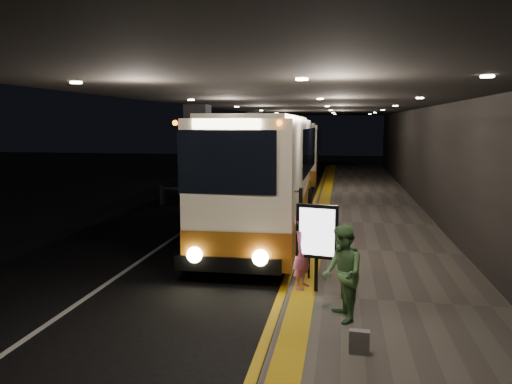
% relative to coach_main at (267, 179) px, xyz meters
% --- Properties ---
extents(ground, '(90.00, 90.00, 0.00)m').
position_rel_coach_main_xyz_m(ground, '(-1.08, -3.53, -1.85)').
color(ground, black).
extents(lane_line_white, '(0.12, 50.00, 0.01)m').
position_rel_coach_main_xyz_m(lane_line_white, '(-2.88, 1.47, -1.85)').
color(lane_line_white, silver).
rests_on(lane_line_white, ground).
extents(kerb_stripe_yellow, '(0.18, 50.00, 0.01)m').
position_rel_coach_main_xyz_m(kerb_stripe_yellow, '(1.27, 1.47, -1.85)').
color(kerb_stripe_yellow, gold).
rests_on(kerb_stripe_yellow, ground).
extents(sidewalk, '(4.50, 50.00, 0.15)m').
position_rel_coach_main_xyz_m(sidewalk, '(3.67, 1.47, -1.78)').
color(sidewalk, '#514C44').
rests_on(sidewalk, ground).
extents(tactile_strip, '(0.50, 50.00, 0.01)m').
position_rel_coach_main_xyz_m(tactile_strip, '(1.77, 1.47, -1.70)').
color(tactile_strip, gold).
rests_on(tactile_strip, sidewalk).
extents(terminal_wall, '(0.10, 50.00, 6.00)m').
position_rel_coach_main_xyz_m(terminal_wall, '(5.92, 1.47, 1.15)').
color(terminal_wall, black).
rests_on(terminal_wall, ground).
extents(support_columns, '(0.80, 24.80, 4.40)m').
position_rel_coach_main_xyz_m(support_columns, '(-2.58, 0.47, 0.35)').
color(support_columns, black).
rests_on(support_columns, ground).
extents(canopy, '(9.00, 50.00, 0.40)m').
position_rel_coach_main_xyz_m(canopy, '(1.42, 1.47, 2.75)').
color(canopy, black).
rests_on(canopy, support_columns).
extents(coach_main, '(2.92, 12.46, 3.86)m').
position_rel_coach_main_xyz_m(coach_main, '(0.00, 0.00, 0.00)').
color(coach_main, '#ECE3C6').
rests_on(coach_main, ground).
extents(coach_second, '(2.88, 11.66, 3.64)m').
position_rel_coach_main_xyz_m(coach_second, '(-0.26, 15.10, -0.11)').
color(coach_second, '#ECE3C6').
rests_on(coach_second, ground).
extents(passenger_boarding, '(0.55, 0.69, 1.65)m').
position_rel_coach_main_xyz_m(passenger_boarding, '(1.72, -6.22, -0.88)').
color(passenger_boarding, '#B35382').
rests_on(passenger_boarding, sidewalk).
extents(passenger_waiting_green, '(0.75, 0.98, 1.78)m').
position_rel_coach_main_xyz_m(passenger_waiting_green, '(2.57, -7.89, -0.81)').
color(passenger_waiting_green, '#508348').
rests_on(passenger_waiting_green, sidewalk).
extents(bag_polka, '(0.33, 0.16, 0.39)m').
position_rel_coach_main_xyz_m(bag_polka, '(2.85, -9.22, -1.51)').
color(bag_polka, black).
rests_on(bag_polka, sidewalk).
extents(info_sign, '(0.90, 0.28, 1.90)m').
position_rel_coach_main_xyz_m(info_sign, '(2.03, -6.38, -0.42)').
color(info_sign, black).
rests_on(info_sign, sidewalk).
extents(stanchion_post, '(0.05, 0.05, 1.18)m').
position_rel_coach_main_xyz_m(stanchion_post, '(1.82, -5.52, -1.11)').
color(stanchion_post, black).
rests_on(stanchion_post, sidewalk).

